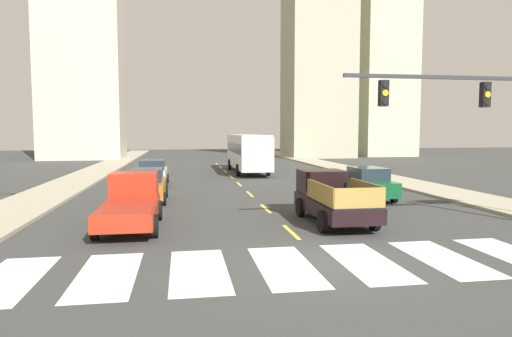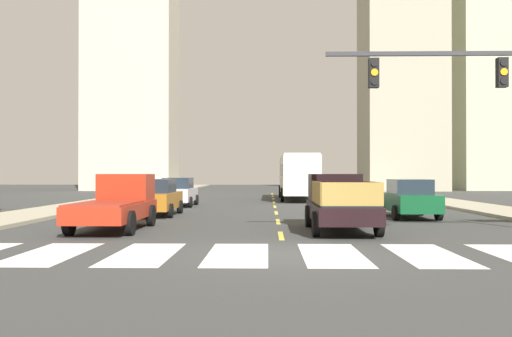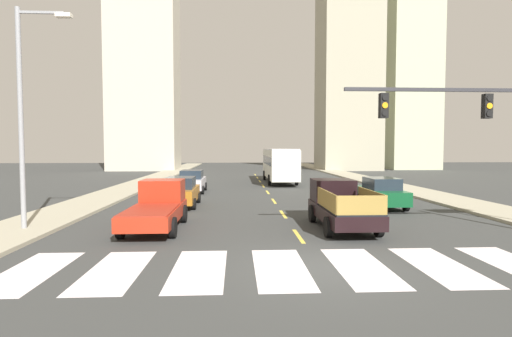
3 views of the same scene
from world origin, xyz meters
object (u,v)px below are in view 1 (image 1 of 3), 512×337
object	(u,v)px
city_bus	(248,150)
sedan_near_left	(367,183)
sedan_far	(153,173)
pickup_stakebed	(331,198)
pickup_dark	(131,202)
sedan_mid	(147,185)

from	to	relation	value
city_bus	sedan_near_left	bearing A→B (deg)	-76.81
city_bus	sedan_far	xyz separation A→B (m)	(-7.65, -8.10, -1.09)
city_bus	pickup_stakebed	bearing A→B (deg)	-90.01
pickup_dark	sedan_mid	bearing A→B (deg)	85.47
pickup_stakebed	city_bus	bearing A→B (deg)	92.54
sedan_near_left	sedan_mid	size ratio (longest dim) A/B	1.00
pickup_stakebed	pickup_dark	world-z (taller)	same
pickup_dark	city_bus	xyz separation A→B (m)	(7.62, 21.42, 1.03)
sedan_far	sedan_mid	world-z (taller)	same
sedan_near_left	city_bus	bearing A→B (deg)	106.27
pickup_dark	sedan_far	xyz separation A→B (m)	(-0.03, 13.33, -0.06)
pickup_stakebed	sedan_mid	size ratio (longest dim) A/B	1.18
sedan_far	sedan_near_left	xyz separation A→B (m)	(11.67, -8.28, 0.00)
pickup_dark	pickup_stakebed	bearing A→B (deg)	-5.21
sedan_far	sedan_near_left	world-z (taller)	same
pickup_stakebed	city_bus	size ratio (longest dim) A/B	0.48
pickup_dark	sedan_mid	distance (m)	6.09
pickup_stakebed	sedan_near_left	world-z (taller)	pickup_stakebed
sedan_far	sedan_mid	xyz separation A→B (m)	(0.15, -7.23, 0.00)
pickup_dark	sedan_mid	world-z (taller)	pickup_dark
pickup_dark	sedan_far	distance (m)	13.33
sedan_near_left	pickup_stakebed	bearing A→B (deg)	-123.17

